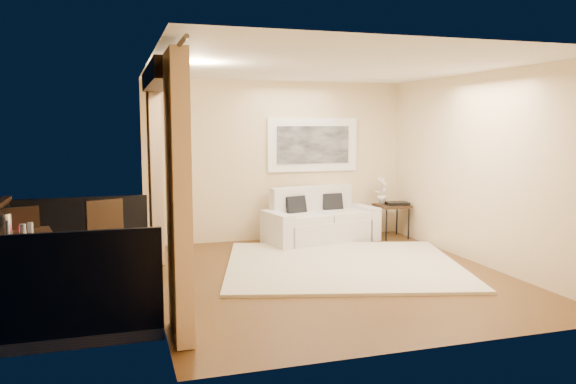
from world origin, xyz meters
name	(u,v)px	position (x,y,z in m)	size (l,w,h in m)	color
floor	(330,276)	(0.00, 0.00, 0.00)	(5.00, 5.00, 0.00)	brown
room_shell	(159,77)	(-2.13, 0.00, 2.52)	(5.00, 6.40, 5.00)	white
balcony	(60,283)	(-3.31, 0.00, 0.18)	(1.81, 2.60, 1.17)	#605B56
curtains	(164,179)	(-2.11, 0.00, 1.34)	(0.16, 4.80, 2.64)	#D8AE85
artwork	(313,145)	(0.62, 2.46, 1.62)	(1.62, 0.07, 0.92)	white
rug	(343,265)	(0.34, 0.40, 0.02)	(3.21, 2.79, 0.04)	beige
sofa	(319,222)	(0.61, 2.09, 0.32)	(2.03, 1.19, 0.92)	silver
side_table	(392,208)	(1.93, 2.00, 0.52)	(0.54, 0.54, 0.58)	#311D10
tray	(397,203)	(2.02, 1.98, 0.61)	(0.38, 0.28, 0.05)	black
orchid	(382,189)	(1.78, 2.11, 0.84)	(0.28, 0.19, 0.52)	white
bistro_table	(15,242)	(-3.67, -0.40, 0.76)	(0.84, 0.84, 0.85)	#311D10
balcony_chair_far	(103,233)	(-2.83, 0.64, 0.61)	(0.58, 0.58, 1.05)	#311D10
balcony_chair_near	(19,250)	(-3.67, -0.20, 0.63)	(0.59, 0.59, 1.08)	#311D10
ice_bucket	(3,223)	(-3.81, -0.26, 0.95)	(0.18, 0.18, 0.20)	white
candle	(22,229)	(-3.62, -0.29, 0.88)	(0.06, 0.06, 0.07)	red
vase	(8,229)	(-3.70, -0.60, 0.94)	(0.04, 0.04, 0.18)	white
glass_a	(23,230)	(-3.58, -0.50, 0.91)	(0.06, 0.06, 0.12)	white
glass_b	(30,228)	(-3.52, -0.42, 0.91)	(0.06, 0.06, 0.12)	silver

